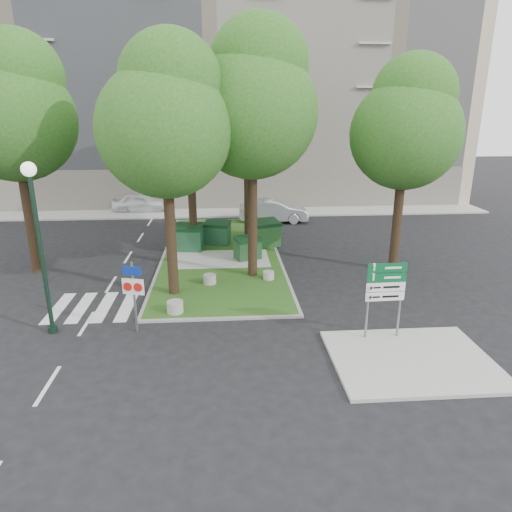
{
  "coord_description": "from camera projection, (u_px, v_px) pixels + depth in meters",
  "views": [
    {
      "loc": [
        0.67,
        -15.8,
        7.6
      ],
      "look_at": [
        1.94,
        1.52,
        2.0
      ],
      "focal_mm": 32.0,
      "sensor_mm": 36.0,
      "label": 1
    }
  ],
  "objects": [
    {
      "name": "traffic_sign_pole",
      "position": [
        134.0,
        288.0,
        15.84
      ],
      "size": [
        0.78,
        0.23,
        2.63
      ],
      "rotation": [
        0.0,
        0.0,
        -0.25
      ],
      "color": "slate",
      "rests_on": "ground"
    },
    {
      "name": "ground",
      "position": [
        208.0,
        320.0,
        17.28
      ],
      "size": [
        120.0,
        120.0,
        0.0
      ],
      "primitive_type": "plane",
      "color": "black",
      "rests_on": "ground"
    },
    {
      "name": "litter_bin",
      "position": [
        258.0,
        236.0,
        26.88
      ],
      "size": [
        0.43,
        0.43,
        0.76
      ],
      "primitive_type": "cylinder",
      "color": "gold",
      "rests_on": "median_island"
    },
    {
      "name": "dumpster_c",
      "position": [
        248.0,
        248.0,
        23.79
      ],
      "size": [
        1.55,
        1.34,
        1.22
      ],
      "rotation": [
        0.0,
        0.0,
        0.38
      ],
      "color": "#0F3514",
      "rests_on": "median_island"
    },
    {
      "name": "directional_sign",
      "position": [
        385.0,
        288.0,
        15.22
      ],
      "size": [
        1.34,
        0.12,
        2.67
      ],
      "rotation": [
        0.0,
        0.0,
        0.03
      ],
      "color": "slate",
      "rests_on": "sidewalk_corner"
    },
    {
      "name": "tree_median_near_right",
      "position": [
        254.0,
        100.0,
        19.3
      ],
      "size": [
        5.6,
        5.6,
        11.46
      ],
      "color": "black",
      "rests_on": "ground"
    },
    {
      "name": "tree_median_mid",
      "position": [
        191.0,
        122.0,
        23.67
      ],
      "size": [
        4.8,
        4.8,
        9.99
      ],
      "color": "black",
      "rests_on": "ground"
    },
    {
      "name": "median_island",
      "position": [
        221.0,
        254.0,
        24.89
      ],
      "size": [
        6.0,
        16.0,
        0.12
      ],
      "primitive_type": "cube",
      "color": "#1D4112",
      "rests_on": "ground"
    },
    {
      "name": "apartment_building",
      "position": [
        213.0,
        104.0,
        39.51
      ],
      "size": [
        41.0,
        12.0,
        16.0
      ],
      "primitive_type": "cube",
      "color": "#C7AE95",
      "rests_on": "ground"
    },
    {
      "name": "median_kerb",
      "position": [
        221.0,
        254.0,
        24.89
      ],
      "size": [
        6.3,
        16.3,
        0.1
      ],
      "primitive_type": "cube",
      "color": "gray",
      "rests_on": "ground"
    },
    {
      "name": "bollard_mid",
      "position": [
        210.0,
        279.0,
        20.49
      ],
      "size": [
        0.58,
        0.58,
        0.41
      ],
      "primitive_type": "cylinder",
      "color": "gray",
      "rests_on": "median_island"
    },
    {
      "name": "dumpster_b",
      "position": [
        217.0,
        233.0,
        26.41
      ],
      "size": [
        1.69,
        1.38,
        1.37
      ],
      "rotation": [
        0.0,
        0.0,
        -0.26
      ],
      "color": "#113A21",
      "rests_on": "median_island"
    },
    {
      "name": "bollard_left",
      "position": [
        175.0,
        307.0,
        17.56
      ],
      "size": [
        0.63,
        0.63,
        0.45
      ],
      "primitive_type": "cylinder",
      "color": "gray",
      "rests_on": "median_island"
    },
    {
      "name": "tree_median_near_left",
      "position": [
        166.0,
        117.0,
        17.37
      ],
      "size": [
        5.2,
        5.2,
        10.53
      ],
      "color": "black",
      "rests_on": "ground"
    },
    {
      "name": "building_sidewalk",
      "position": [
        214.0,
        213.0,
        34.82
      ],
      "size": [
        42.0,
        3.0,
        0.12
      ],
      "primitive_type": "cube",
      "color": "#999993",
      "rests_on": "ground"
    },
    {
      "name": "tree_median_far",
      "position": [
        249.0,
        96.0,
        26.33
      ],
      "size": [
        5.8,
        5.8,
        11.93
      ],
      "color": "black",
      "rests_on": "ground"
    },
    {
      "name": "bollard_right",
      "position": [
        269.0,
        275.0,
        21.03
      ],
      "size": [
        0.51,
        0.51,
        0.37
      ],
      "primitive_type": "cylinder",
      "color": "#9B9B96",
      "rests_on": "median_island"
    },
    {
      "name": "car_white",
      "position": [
        141.0,
        203.0,
        35.17
      ],
      "size": [
        4.29,
        1.77,
        1.45
      ],
      "primitive_type": "imported",
      "rotation": [
        0.0,
        0.0,
        1.56
      ],
      "color": "silver",
      "rests_on": "ground"
    },
    {
      "name": "zebra_crossing",
      "position": [
        116.0,
        306.0,
        18.44
      ],
      "size": [
        5.0,
        3.0,
        0.01
      ],
      "primitive_type": "cube",
      "color": "silver",
      "rests_on": "ground"
    },
    {
      "name": "street_lamp",
      "position": [
        38.0,
        230.0,
        15.15
      ],
      "size": [
        0.48,
        0.48,
        6.02
      ],
      "color": "black",
      "rests_on": "ground"
    },
    {
      "name": "car_silver",
      "position": [
        273.0,
        211.0,
        32.04
      ],
      "size": [
        4.9,
        1.96,
        1.58
      ],
      "primitive_type": "imported",
      "rotation": [
        0.0,
        0.0,
        1.51
      ],
      "color": "#95989C",
      "rests_on": "ground"
    },
    {
      "name": "dumpster_d",
      "position": [
        265.0,
        233.0,
        25.99
      ],
      "size": [
        1.95,
        1.65,
        1.54
      ],
      "rotation": [
        0.0,
        0.0,
        0.35
      ],
      "color": "#123C13",
      "rests_on": "median_island"
    },
    {
      "name": "dumpster_a",
      "position": [
        188.0,
        237.0,
        25.26
      ],
      "size": [
        1.71,
        1.3,
        1.48
      ],
      "rotation": [
        0.0,
        0.0,
        -0.12
      ],
      "color": "#113E20",
      "rests_on": "median_island"
    },
    {
      "name": "tree_street_left",
      "position": [
        15.0,
        108.0,
        20.1
      ],
      "size": [
        5.4,
        5.4,
        11.0
      ],
      "color": "black",
      "rests_on": "ground"
    },
    {
      "name": "sidewalk_corner",
      "position": [
        411.0,
        360.0,
        14.39
      ],
      "size": [
        5.0,
        4.0,
        0.12
      ],
      "primitive_type": "cube",
      "color": "#999993",
      "rests_on": "ground"
    },
    {
      "name": "tree_street_right",
      "position": [
        408.0,
        124.0,
        20.58
      ],
      "size": [
        5.0,
        5.0,
        10.06
      ],
      "color": "black",
      "rests_on": "ground"
    }
  ]
}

